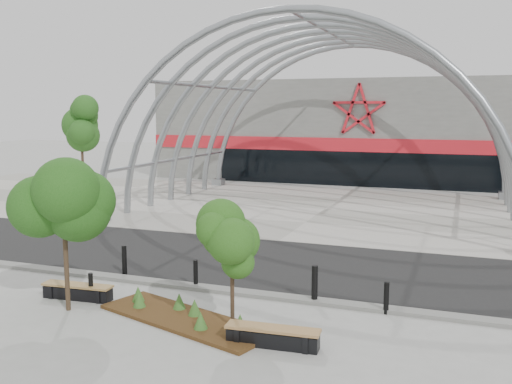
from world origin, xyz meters
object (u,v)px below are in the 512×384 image
at_px(street_tree_1, 232,245).
at_px(bench_0, 78,292).
at_px(bollard_2, 196,274).
at_px(bench_1, 273,337).
at_px(street_tree_0, 63,206).

height_order(street_tree_1, bench_0, street_tree_1).
distance_m(bench_0, bollard_2, 3.67).
relative_size(bench_1, bollard_2, 2.60).
bearing_deg(bench_1, bench_0, 169.18).
height_order(bench_1, bollard_2, bollard_2).
xyz_separation_m(street_tree_1, bench_0, (-5.36, 0.61, -2.05)).
height_order(street_tree_1, bench_1, street_tree_1).
xyz_separation_m(street_tree_0, bollard_2, (2.52, 3.17, -2.58)).
relative_size(street_tree_0, bench_0, 1.87).
xyz_separation_m(street_tree_0, bench_1, (6.34, -0.39, -2.80)).
distance_m(bench_1, bollard_2, 5.23).
bearing_deg(bollard_2, street_tree_0, -128.45).
bearing_deg(bench_0, street_tree_1, -6.53).
distance_m(street_tree_0, street_tree_1, 5.07).
relative_size(street_tree_0, bollard_2, 4.66).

